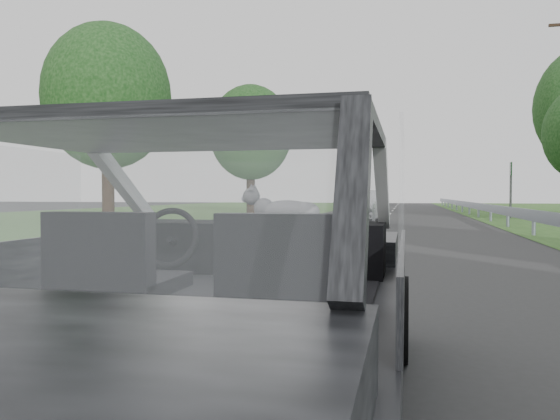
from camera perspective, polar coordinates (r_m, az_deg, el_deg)
The scene contains 10 objects.
subject_car at distance 2.73m, azimuth -6.68°, elevation -7.68°, with size 1.80×4.00×1.45m, color black.
dashboard at distance 3.30m, azimuth -3.02°, elevation -3.85°, with size 1.58×0.45×0.30m, color black.
driver_seat at distance 2.61m, azimuth -17.18°, elevation -4.73°, with size 0.50×0.72×0.42m, color black.
passenger_seat at distance 2.32m, azimuth 0.25°, elevation -5.46°, with size 0.50×0.72×0.42m, color black.
steering_wheel at distance 3.16m, azimuth -11.51°, elevation -2.86°, with size 0.36×0.36×0.04m, color black.
cat at distance 3.26m, azimuth 0.78°, elevation 0.04°, with size 0.51×0.16×0.23m, color gray.
other_car at distance 22.48m, azimuth 8.39°, elevation 0.37°, with size 1.59×4.03×1.33m, color #B3B4B8.
highway_sign at distance 28.41m, azimuth 22.97°, elevation 1.90°, with size 0.11×1.08×2.69m, color #154B21.
tree_5 at distance 25.04m, azimuth -17.57°, elevation 8.45°, with size 5.48×5.48×8.31m, color black, non-canonical shape.
tree_6 at distance 32.30m, azimuth -3.08°, elevation 6.15°, with size 4.87×4.87×7.37m, color black, non-canonical shape.
Camera 1 is at (0.91, -2.53, 1.17)m, focal length 35.00 mm.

